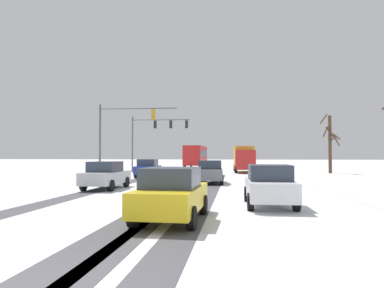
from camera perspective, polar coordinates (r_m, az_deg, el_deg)
The scene contains 16 objects.
ground_plane at distance 6.28m, azimuth -24.30°, elevation -20.25°, with size 300.00×300.00×0.00m, color silver.
wheel_track_left_lane at distance 21.11m, azimuth -14.85°, elevation -7.17°, with size 1.18×31.72×0.01m, color #4C4C51.
wheel_track_right_lane at distance 19.86m, azimuth -2.02°, elevation -7.57°, with size 1.16×31.72×0.01m, color #4C4C51.
wheel_track_center at distance 19.78m, azimuth -0.34°, elevation -7.59°, with size 0.72×31.72×0.01m, color #4C4C51.
wheel_track_oncoming at distance 19.67m, azimuth 2.97°, elevation -7.62°, with size 0.90×31.72×0.01m, color #4C4C51.
sidewalk_kerb_right at distance 19.53m, azimuth 28.52°, elevation -7.28°, with size 4.00×31.72×0.12m, color white.
traffic_signal_near_left at distance 31.71m, azimuth -11.34°, elevation 2.73°, with size 6.93×0.51×6.50m.
traffic_signal_far_left at distance 41.20m, azimuth -5.95°, elevation 2.13°, with size 6.78×0.62×6.50m.
car_blue_lead at distance 31.94m, azimuth -7.14°, elevation -3.91°, with size 1.94×4.16×1.62m.
car_grey_second at distance 25.01m, azimuth 2.94°, elevation -4.51°, with size 2.00×4.18×1.62m.
car_silver_third at distance 21.40m, azimuth -13.78°, elevation -4.92°, with size 1.92×4.15×1.62m.
car_white_fourth at distance 14.26m, azimuth 12.40°, elevation -6.52°, with size 1.89×4.13×1.62m.
car_yellow_cab_fifth at distance 10.89m, azimuth -3.28°, elevation -8.04°, with size 1.96×4.16×1.62m.
bus_oncoming at distance 55.25m, azimuth 0.63°, elevation -1.80°, with size 2.78×11.03×3.38m.
box_truck_delivery at distance 41.49m, azimuth 8.41°, elevation -2.28°, with size 2.46×7.46×3.02m.
bare_tree_sidewalk_far at distance 41.58m, azimuth 21.47°, elevation 0.31°, with size 2.18×2.19×6.67m.
Camera 1 is at (3.06, -5.10, 2.00)m, focal length 32.94 mm.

